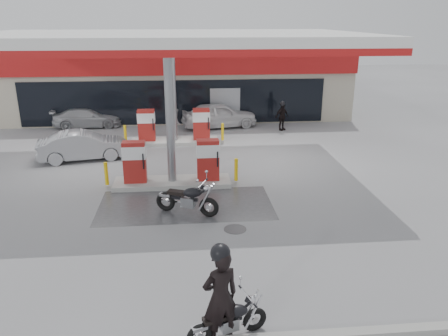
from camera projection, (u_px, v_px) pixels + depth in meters
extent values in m
plane|color=gray|center=(171.00, 205.00, 15.18)|extent=(90.00, 90.00, 0.00)
cube|color=#4C4C4F|center=(186.00, 205.00, 15.22)|extent=(6.00, 3.00, 0.00)
cylinder|color=#38383A|center=(235.00, 229.00, 13.47)|extent=(0.70, 0.70, 0.01)
cube|color=#B0A893|center=(175.00, 83.00, 29.58)|extent=(22.00, 8.00, 4.00)
cube|color=black|center=(175.00, 102.00, 25.98)|extent=(18.00, 0.10, 2.60)
cube|color=#AC1515|center=(174.00, 66.00, 25.23)|extent=(22.00, 0.25, 1.00)
cube|color=navy|center=(292.00, 65.00, 25.79)|extent=(3.50, 0.12, 0.80)
cube|color=gray|center=(225.00, 107.00, 26.30)|extent=(1.80, 0.14, 2.20)
cube|color=silver|center=(169.00, 40.00, 18.15)|extent=(16.00, 10.00, 0.60)
cube|color=#AC1515|center=(165.00, 54.00, 13.55)|extent=(16.00, 0.12, 0.24)
cube|color=#AC1515|center=(172.00, 39.00, 22.87)|extent=(16.00, 0.12, 0.24)
cylinder|color=gray|center=(170.00, 120.00, 16.21)|extent=(0.32, 0.32, 5.00)
cylinder|color=gray|center=(173.00, 93.00, 21.86)|extent=(0.32, 0.32, 5.00)
cube|color=#9E9E99|center=(172.00, 182.00, 17.03)|extent=(4.50, 1.30, 0.18)
cube|color=maroon|center=(135.00, 162.00, 16.62)|extent=(0.85, 0.48, 1.60)
cube|color=maroon|center=(208.00, 160.00, 16.86)|extent=(0.85, 0.48, 1.60)
cube|color=silver|center=(134.00, 152.00, 16.49)|extent=(0.88, 0.52, 0.50)
cube|color=silver|center=(208.00, 150.00, 16.73)|extent=(0.88, 0.52, 0.50)
cylinder|color=#E0B40C|center=(106.00, 174.00, 16.67)|extent=(0.14, 0.14, 0.90)
cylinder|color=#E0B40C|center=(236.00, 170.00, 17.10)|extent=(0.14, 0.14, 0.90)
cube|color=#9E9E99|center=(175.00, 141.00, 22.68)|extent=(4.50, 1.30, 0.18)
cube|color=maroon|center=(147.00, 125.00, 22.26)|extent=(0.85, 0.48, 1.60)
cube|color=maroon|center=(201.00, 124.00, 22.51)|extent=(0.85, 0.48, 1.60)
cube|color=silver|center=(146.00, 118.00, 22.13)|extent=(0.88, 0.52, 0.50)
cube|color=silver|center=(201.00, 116.00, 22.38)|extent=(0.88, 0.52, 0.50)
cylinder|color=#E0B40C|center=(125.00, 134.00, 22.31)|extent=(0.14, 0.14, 0.90)
cylinder|color=#E0B40C|center=(223.00, 132.00, 22.75)|extent=(0.14, 0.14, 0.90)
torus|color=black|center=(255.00, 319.00, 9.04)|extent=(0.54, 0.29, 0.53)
torus|color=black|center=(199.00, 336.00, 8.57)|extent=(0.54, 0.29, 0.53)
cube|color=gray|center=(229.00, 324.00, 8.79)|extent=(0.40, 0.31, 0.27)
cube|color=black|center=(223.00, 322.00, 8.72)|extent=(0.79, 0.34, 0.07)
ellipsoid|color=black|center=(235.00, 311.00, 8.75)|extent=(0.56, 0.43, 0.25)
cube|color=black|center=(215.00, 319.00, 8.60)|extent=(0.53, 0.36, 0.09)
cylinder|color=silver|center=(248.00, 296.00, 8.77)|extent=(0.24, 0.65, 0.03)
sphere|color=silver|center=(252.00, 299.00, 8.84)|extent=(0.16, 0.16, 0.16)
cylinder|color=silver|center=(207.00, 330.00, 8.76)|extent=(0.78, 0.32, 0.07)
imported|color=black|center=(220.00, 297.00, 8.49)|extent=(0.87, 0.72, 2.06)
torus|color=black|center=(209.00, 207.00, 14.21)|extent=(0.68, 0.41, 0.67)
torus|color=black|center=(166.00, 201.00, 14.65)|extent=(0.68, 0.41, 0.67)
cube|color=gray|center=(188.00, 202.00, 14.39)|extent=(0.52, 0.42, 0.34)
cube|color=black|center=(183.00, 198.00, 14.40)|extent=(0.97, 0.49, 0.09)
ellipsoid|color=black|center=(193.00, 192.00, 14.23)|extent=(0.72, 0.57, 0.31)
cube|color=black|center=(177.00, 192.00, 14.41)|extent=(0.67, 0.49, 0.11)
cylinder|color=silver|center=(202.00, 184.00, 14.02)|extent=(0.37, 0.80, 0.04)
sphere|color=silver|center=(206.00, 188.00, 14.03)|extent=(0.20, 0.20, 0.20)
cylinder|color=silver|center=(175.00, 201.00, 14.73)|extent=(0.96, 0.47, 0.09)
imported|color=silver|center=(219.00, 115.00, 25.70)|extent=(4.65, 2.61, 1.49)
imported|color=slate|center=(176.00, 123.00, 23.39)|extent=(0.67, 0.83, 1.62)
imported|color=gray|center=(84.00, 146.00, 19.88)|extent=(4.22, 2.18, 1.32)
imported|color=#9C9EA3|center=(87.00, 118.00, 25.83)|extent=(4.05, 1.85, 1.15)
imported|color=#152147|center=(257.00, 109.00, 28.65)|extent=(3.83, 2.07, 1.02)
imported|color=black|center=(282.00, 117.00, 25.05)|extent=(1.00, 0.80, 1.59)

